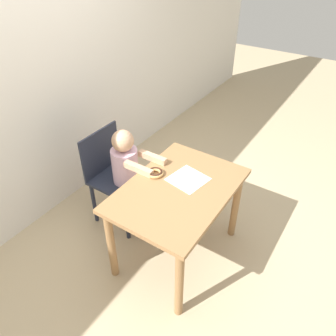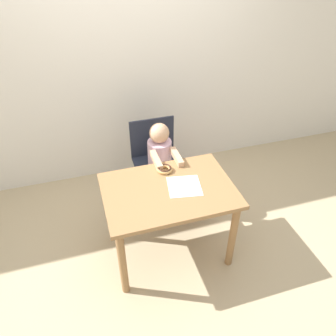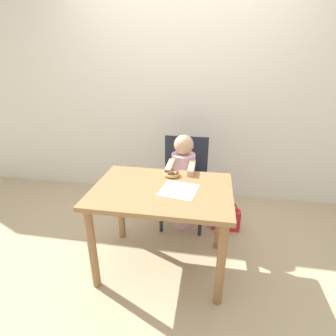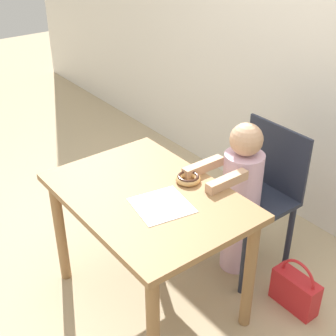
{
  "view_description": "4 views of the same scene",
  "coord_description": "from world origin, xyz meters",
  "px_view_note": "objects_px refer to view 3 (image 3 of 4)",
  "views": [
    {
      "loc": [
        -1.56,
        -0.95,
        2.25
      ],
      "look_at": [
        0.03,
        0.11,
        0.83
      ],
      "focal_mm": 35.0,
      "sensor_mm": 36.0,
      "label": 1
    },
    {
      "loc": [
        -0.57,
        -1.85,
        2.37
      ],
      "look_at": [
        0.03,
        0.11,
        0.83
      ],
      "focal_mm": 35.0,
      "sensor_mm": 36.0,
      "label": 2
    },
    {
      "loc": [
        0.33,
        -1.68,
        1.6
      ],
      "look_at": [
        0.03,
        0.11,
        0.83
      ],
      "focal_mm": 28.0,
      "sensor_mm": 36.0,
      "label": 3
    },
    {
      "loc": [
        1.6,
        -1.1,
        1.99
      ],
      "look_at": [
        0.03,
        0.11,
        0.83
      ],
      "focal_mm": 50.0,
      "sensor_mm": 36.0,
      "label": 4
    }
  ],
  "objects_px": {
    "child_figure": "(183,182)",
    "chair": "(184,179)",
    "handbag": "(226,218)",
    "donut": "(172,174)"
  },
  "relations": [
    {
      "from": "chair",
      "to": "child_figure",
      "type": "xyz_separation_m",
      "value": [
        0.0,
        -0.13,
        0.03
      ]
    },
    {
      "from": "chair",
      "to": "donut",
      "type": "height_order",
      "value": "chair"
    },
    {
      "from": "donut",
      "to": "child_figure",
      "type": "bearing_deg",
      "value": 81.09
    },
    {
      "from": "donut",
      "to": "chair",
      "type": "bearing_deg",
      "value": 83.5
    },
    {
      "from": "child_figure",
      "to": "donut",
      "type": "distance_m",
      "value": 0.42
    },
    {
      "from": "child_figure",
      "to": "handbag",
      "type": "xyz_separation_m",
      "value": [
        0.44,
        0.02,
        -0.38
      ]
    },
    {
      "from": "chair",
      "to": "donut",
      "type": "distance_m",
      "value": 0.55
    },
    {
      "from": "chair",
      "to": "handbag",
      "type": "xyz_separation_m",
      "value": [
        0.44,
        -0.11,
        -0.35
      ]
    },
    {
      "from": "child_figure",
      "to": "donut",
      "type": "height_order",
      "value": "child_figure"
    },
    {
      "from": "child_figure",
      "to": "chair",
      "type": "bearing_deg",
      "value": 90.0
    }
  ]
}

